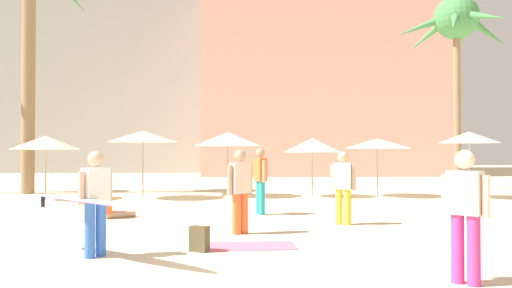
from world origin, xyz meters
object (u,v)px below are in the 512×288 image
at_px(palm_tree_far_left, 456,26).
at_px(cafe_umbrella_0, 312,145).
at_px(person_mid_center, 260,178).
at_px(person_far_left, 343,185).
at_px(person_near_left, 465,211).
at_px(cafe_umbrella_3, 469,137).
at_px(cafe_umbrella_4, 228,139).
at_px(cafe_umbrella_2, 46,143).
at_px(person_far_right, 110,205).
at_px(person_mid_right, 93,200).
at_px(beach_towel, 250,246).
at_px(person_mid_left, 240,188).
at_px(cafe_umbrella_7, 377,144).
at_px(cafe_umbrella_1, 143,137).
at_px(backpack, 200,239).

bearing_deg(palm_tree_far_left, cafe_umbrella_0, -152.86).
distance_m(cafe_umbrella_0, person_mid_center, 5.91).
relative_size(person_far_left, person_near_left, 1.00).
bearing_deg(person_near_left, cafe_umbrella_0, -133.98).
relative_size(cafe_umbrella_3, cafe_umbrella_4, 0.95).
xyz_separation_m(cafe_umbrella_2, person_far_right, (3.51, -5.20, -1.65)).
distance_m(cafe_umbrella_3, person_far_right, 12.72).
height_order(palm_tree_far_left, person_mid_right, palm_tree_far_left).
xyz_separation_m(palm_tree_far_left, person_far_right, (-12.95, -9.57, -6.97)).
relative_size(cafe_umbrella_3, person_mid_right, 0.88).
xyz_separation_m(beach_towel, person_mid_left, (-0.16, 1.39, 0.92)).
height_order(cafe_umbrella_7, person_far_right, cafe_umbrella_7).
bearing_deg(person_mid_right, cafe_umbrella_4, 121.27).
bearing_deg(person_mid_center, cafe_umbrella_1, 107.74).
height_order(palm_tree_far_left, person_far_right, palm_tree_far_left).
xyz_separation_m(cafe_umbrella_1, cafe_umbrella_3, (11.67, -0.29, -0.03)).
xyz_separation_m(palm_tree_far_left, cafe_umbrella_0, (-6.99, -3.59, -5.40)).
bearing_deg(palm_tree_far_left, person_far_left, -123.89).
distance_m(cafe_umbrella_0, backpack, 11.13).
xyz_separation_m(cafe_umbrella_0, cafe_umbrella_4, (-3.14, 0.20, 0.23)).
distance_m(cafe_umbrella_0, cafe_umbrella_7, 2.44).
xyz_separation_m(cafe_umbrella_7, person_mid_center, (-4.61, -5.46, -1.01)).
distance_m(cafe_umbrella_3, person_mid_left, 11.44).
relative_size(cafe_umbrella_3, person_far_right, 2.55).
relative_size(backpack, person_mid_left, 0.25).
xyz_separation_m(cafe_umbrella_2, person_mid_right, (4.46, -10.19, -1.08)).
relative_size(cafe_umbrella_3, cafe_umbrella_7, 0.97).
bearing_deg(cafe_umbrella_7, beach_towel, -116.40).
relative_size(cafe_umbrella_0, person_near_left, 1.30).
relative_size(person_mid_right, person_mid_center, 1.55).
bearing_deg(cafe_umbrella_1, cafe_umbrella_3, -1.42).
bearing_deg(cafe_umbrella_4, person_mid_left, -87.34).
relative_size(palm_tree_far_left, cafe_umbrella_4, 3.46).
height_order(palm_tree_far_left, person_mid_center, palm_tree_far_left).
relative_size(cafe_umbrella_0, cafe_umbrella_4, 0.87).
bearing_deg(person_mid_right, backpack, 58.79).
bearing_deg(person_mid_right, cafe_umbrella_2, 154.36).
relative_size(cafe_umbrella_3, person_near_left, 1.43).
relative_size(cafe_umbrella_1, person_near_left, 1.50).
relative_size(backpack, person_mid_right, 0.15).
bearing_deg(cafe_umbrella_7, palm_tree_far_left, 37.90).
distance_m(cafe_umbrella_7, person_far_left, 8.02).
bearing_deg(person_near_left, cafe_umbrella_2, -95.64).
bearing_deg(cafe_umbrella_3, cafe_umbrella_0, 171.53).
distance_m(cafe_umbrella_4, person_mid_center, 5.82).
height_order(palm_tree_far_left, person_near_left, palm_tree_far_left).
bearing_deg(person_near_left, backpack, -77.44).
xyz_separation_m(person_mid_center, person_far_left, (1.79, -1.98, -0.05)).
distance_m(beach_towel, person_mid_right, 2.77).
height_order(cafe_umbrella_0, person_near_left, cafe_umbrella_0).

